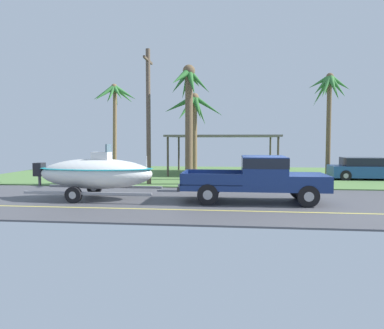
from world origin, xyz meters
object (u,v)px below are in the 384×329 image
palm_tree_near_left (329,94)px  palm_tree_far_left (189,99)px  pickup_truck_towing (263,176)px  palm_tree_mid (114,101)px  palm_tree_near_right (193,114)px  parked_sedan_near (366,169)px  carport_awning (223,137)px  utility_pole (148,115)px  boat_on_trailer (96,173)px

palm_tree_near_left → palm_tree_far_left: (-8.49, -4.92, -0.74)m
pickup_truck_towing → palm_tree_mid: bearing=127.6°
pickup_truck_towing → palm_tree_near_right: (-3.57, 7.26, 2.96)m
parked_sedan_near → palm_tree_far_left: (-10.45, -3.62, 4.00)m
parked_sedan_near → pickup_truck_towing: bearing=-128.7°
parked_sedan_near → palm_tree_mid: 18.81m
parked_sedan_near → palm_tree_far_left: bearing=-160.9°
palm_tree_near_right → parked_sedan_near: bearing=7.5°
parked_sedan_near → carport_awning: 9.46m
carport_awning → palm_tree_near_right: palm_tree_near_right is taller
pickup_truck_towing → palm_tree_far_left: palm_tree_far_left is taller
carport_awning → utility_pole: utility_pole is taller
palm_tree_near_right → utility_pole: utility_pole is taller
palm_tree_near_left → boat_on_trailer: bearing=-139.9°
palm_tree_near_left → palm_tree_mid: palm_tree_mid is taller
pickup_truck_towing → carport_awning: 11.79m
palm_tree_far_left → utility_pole: size_ratio=0.88×
utility_pole → pickup_truck_towing: bearing=-40.5°
boat_on_trailer → palm_tree_near_left: size_ratio=0.91×
pickup_truck_towing → utility_pole: (-5.74, 4.91, 2.79)m
boat_on_trailer → parked_sedan_near: bearing=32.1°
parked_sedan_near → boat_on_trailer: bearing=-147.9°
parked_sedan_near → palm_tree_mid: bearing=163.9°
pickup_truck_towing → palm_tree_far_left: bearing=125.2°
parked_sedan_near → utility_pole: utility_pole is taller
pickup_truck_towing → utility_pole: utility_pole is taller
boat_on_trailer → utility_pole: size_ratio=0.84×
palm_tree_mid → palm_tree_far_left: 11.18m
palm_tree_near_left → palm_tree_far_left: size_ratio=1.04×
palm_tree_mid → utility_pole: size_ratio=0.94×
utility_pole → palm_tree_far_left: bearing=2.9°
palm_tree_near_left → utility_pole: 11.92m
palm_tree_mid → parked_sedan_near: bearing=-16.1°
palm_tree_near_left → palm_tree_near_right: (-8.52, -2.68, -1.43)m
carport_awning → palm_tree_mid: 9.39m
boat_on_trailer → palm_tree_mid: palm_tree_mid is taller
parked_sedan_near → carport_awning: bearing=161.8°
pickup_truck_towing → palm_tree_far_left: 7.15m
palm_tree_far_left → palm_tree_mid: bearing=128.9°
parked_sedan_near → utility_pole: (-12.65, -3.73, 3.14)m
parked_sedan_near → carport_awning: (-8.78, 2.88, 2.00)m
pickup_truck_towing → boat_on_trailer: bearing=180.0°
palm_tree_near_left → carport_awning: bearing=167.0°
boat_on_trailer → palm_tree_mid: (-3.71, 13.69, 4.48)m
boat_on_trailer → carport_awning: size_ratio=0.81×
boat_on_trailer → carport_awning: carport_awning is taller
parked_sedan_near → utility_pole: 13.56m
pickup_truck_towing → palm_tree_mid: palm_tree_mid is taller
carport_awning → palm_tree_far_left: bearing=-104.4°
carport_awning → utility_pole: 7.74m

